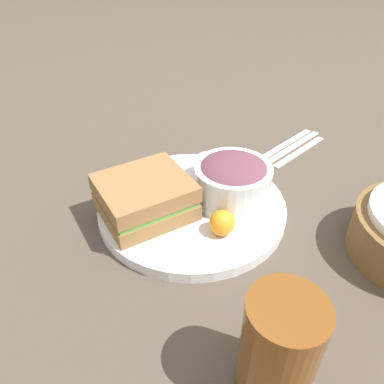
{
  "coord_description": "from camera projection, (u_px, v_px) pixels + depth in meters",
  "views": [
    {
      "loc": [
        0.32,
        0.32,
        0.38
      ],
      "look_at": [
        0.0,
        0.0,
        0.04
      ],
      "focal_mm": 35.0,
      "sensor_mm": 36.0,
      "label": 1
    }
  ],
  "objects": [
    {
      "name": "plate",
      "position": [
        192.0,
        207.0,
        0.59
      ],
      "size": [
        0.29,
        0.29,
        0.02
      ],
      "primitive_type": "cylinder",
      "color": "silver",
      "rests_on": "ground_plane"
    },
    {
      "name": "fork",
      "position": [
        284.0,
        145.0,
        0.75
      ],
      "size": [
        0.18,
        0.01,
        0.01
      ],
      "primitive_type": "cube",
      "rotation": [
        0.0,
        0.0,
        3.14
      ],
      "color": "silver",
      "rests_on": "ground_plane"
    },
    {
      "name": "ground_plane",
      "position": [
        192.0,
        211.0,
        0.59
      ],
      "size": [
        4.0,
        4.0,
        0.0
      ],
      "primitive_type": "plane",
      "color": "#4C4238"
    },
    {
      "name": "drink_glass",
      "position": [
        279.0,
        349.0,
        0.34
      ],
      "size": [
        0.07,
        0.07,
        0.12
      ],
      "primitive_type": "cylinder",
      "color": "brown",
      "rests_on": "ground_plane"
    },
    {
      "name": "salad_bowl",
      "position": [
        233.0,
        179.0,
        0.56
      ],
      "size": [
        0.12,
        0.12,
        0.07
      ],
      "color": "white",
      "rests_on": "plate"
    },
    {
      "name": "orange_wedge",
      "position": [
        222.0,
        223.0,
        0.51
      ],
      "size": [
        0.04,
        0.04,
        0.04
      ],
      "primitive_type": "sphere",
      "color": "orange",
      "rests_on": "plate"
    },
    {
      "name": "spoon",
      "position": [
        300.0,
        151.0,
        0.73
      ],
      "size": [
        0.16,
        0.01,
        0.01
      ],
      "primitive_type": "cube",
      "rotation": [
        0.0,
        0.0,
        3.14
      ],
      "color": "silver",
      "rests_on": "ground_plane"
    },
    {
      "name": "knife",
      "position": [
        292.0,
        148.0,
        0.74
      ],
      "size": [
        0.19,
        0.01,
        0.01
      ],
      "primitive_type": "cube",
      "rotation": [
        0.0,
        0.0,
        3.14
      ],
      "color": "silver",
      "rests_on": "ground_plane"
    },
    {
      "name": "dressing_cup",
      "position": [
        210.0,
        168.0,
        0.62
      ],
      "size": [
        0.05,
        0.05,
        0.04
      ],
      "primitive_type": "cylinder",
      "color": "#B7B7BC",
      "rests_on": "plate"
    },
    {
      "name": "sandwich",
      "position": [
        145.0,
        197.0,
        0.54
      ],
      "size": [
        0.15,
        0.14,
        0.06
      ],
      "color": "olive",
      "rests_on": "plate"
    }
  ]
}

